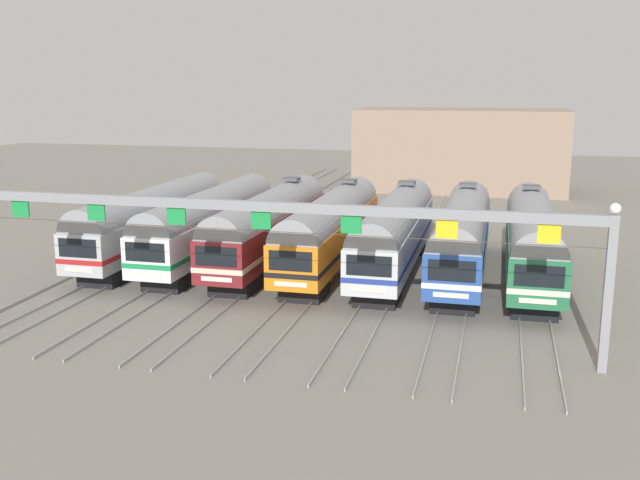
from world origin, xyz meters
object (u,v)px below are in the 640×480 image
(commuter_train_maroon, at_px, (269,224))
(catenary_gantry, at_px, (261,225))
(commuter_train_orange, at_px, (331,227))
(commuter_train_silver, at_px, (395,230))
(commuter_train_green, at_px, (532,237))
(commuter_train_stainless, at_px, (153,219))
(commuter_train_blue, at_px, (462,234))
(commuter_train_white, at_px, (210,222))

(commuter_train_maroon, relative_size, catenary_gantry, 0.61)
(commuter_train_orange, xyz_separation_m, commuter_train_silver, (4.03, 0.00, 0.00))
(commuter_train_green, bearing_deg, commuter_train_stainless, -179.99)
(commuter_train_orange, bearing_deg, commuter_train_stainless, -179.98)
(commuter_train_silver, distance_m, commuter_train_green, 8.06)
(commuter_train_maroon, xyz_separation_m, commuter_train_orange, (4.03, 0.00, 0.00))
(commuter_train_maroon, xyz_separation_m, commuter_train_blue, (12.10, 0.00, 0.00))
(commuter_train_orange, height_order, commuter_train_blue, same)
(commuter_train_stainless, height_order, commuter_train_silver, commuter_train_silver)
(commuter_train_white, bearing_deg, commuter_train_green, 0.01)
(commuter_train_stainless, height_order, catenary_gantry, catenary_gantry)
(commuter_train_maroon, distance_m, commuter_train_green, 16.13)
(commuter_train_white, relative_size, commuter_train_blue, 1.00)
(commuter_train_white, height_order, commuter_train_green, commuter_train_green)
(commuter_train_silver, bearing_deg, commuter_train_green, 0.00)
(commuter_train_orange, distance_m, commuter_train_blue, 8.06)
(commuter_train_stainless, relative_size, commuter_train_orange, 1.00)
(commuter_train_maroon, distance_m, commuter_train_orange, 4.03)
(commuter_train_stainless, distance_m, commuter_train_white, 4.03)
(commuter_train_stainless, relative_size, commuter_train_blue, 1.00)
(commuter_train_white, height_order, commuter_train_blue, commuter_train_blue)
(commuter_train_white, xyz_separation_m, commuter_train_silver, (12.10, 0.00, 0.00))
(commuter_train_blue, height_order, catenary_gantry, catenary_gantry)
(commuter_train_stainless, bearing_deg, commuter_train_maroon, 0.03)
(commuter_train_maroon, relative_size, commuter_train_silver, 1.00)
(commuter_train_orange, distance_m, commuter_train_silver, 4.03)
(commuter_train_silver, distance_m, catenary_gantry, 14.35)
(commuter_train_stainless, bearing_deg, commuter_train_blue, 0.01)
(commuter_train_orange, bearing_deg, commuter_train_white, -179.97)
(commuter_train_silver, relative_size, catenary_gantry, 0.61)
(commuter_train_blue, relative_size, commuter_train_green, 1.00)
(commuter_train_white, relative_size, commuter_train_silver, 1.00)
(commuter_train_blue, distance_m, commuter_train_green, 4.03)
(commuter_train_green, relative_size, catenary_gantry, 0.61)
(commuter_train_maroon, xyz_separation_m, commuter_train_silver, (8.06, 0.00, 0.00))
(commuter_train_stainless, distance_m, commuter_train_maroon, 8.06)
(commuter_train_stainless, relative_size, commuter_train_green, 1.00)
(commuter_train_blue, bearing_deg, commuter_train_green, 0.00)
(commuter_train_silver, bearing_deg, commuter_train_stainless, -179.98)
(commuter_train_green, bearing_deg, commuter_train_orange, 180.00)
(commuter_train_white, xyz_separation_m, commuter_train_green, (20.16, 0.00, 0.00))
(commuter_train_silver, bearing_deg, commuter_train_maroon, 180.00)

